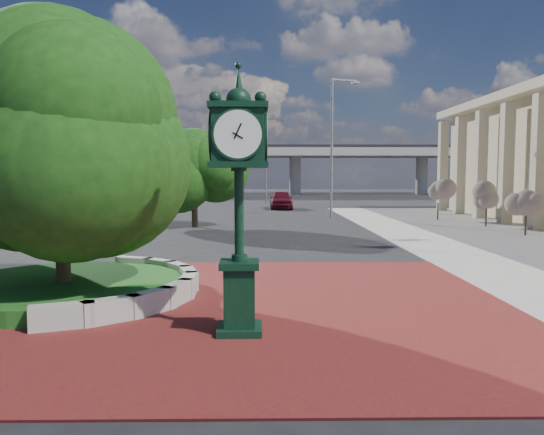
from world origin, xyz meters
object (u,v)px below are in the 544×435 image
at_px(parked_car, 281,200).
at_px(street_lamp_far, 268,154).
at_px(street_lamp_near, 335,137).
at_px(post_clock, 239,190).

relative_size(parked_car, street_lamp_far, 0.54).
distance_m(street_lamp_near, street_lamp_far, 18.87).
height_order(parked_car, street_lamp_near, street_lamp_near).
relative_size(post_clock, street_lamp_near, 0.52).
xyz_separation_m(post_clock, street_lamp_far, (0.90, 46.35, 2.46)).
height_order(post_clock, parked_car, post_clock).
bearing_deg(street_lamp_far, street_lamp_near, -75.76).
height_order(post_clock, street_lamp_far, street_lamp_far).
relative_size(post_clock, street_lamp_far, 0.57).
relative_size(street_lamp_near, street_lamp_far, 1.10).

